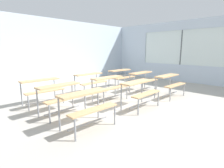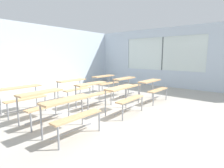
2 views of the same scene
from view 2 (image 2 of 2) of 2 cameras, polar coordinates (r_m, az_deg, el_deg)
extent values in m
cube|color=#ADA89E|center=(5.29, -1.62, -8.65)|extent=(10.00, 9.00, 0.05)
cube|color=silver|center=(8.68, -24.98, 7.73)|extent=(10.00, 0.12, 3.00)
cube|color=silver|center=(9.47, 18.59, 1.64)|extent=(0.12, 9.00, 0.85)
cube|color=silver|center=(9.47, 19.34, 15.87)|extent=(0.12, 9.00, 0.45)
cube|color=silver|center=(11.15, 1.41, 9.76)|extent=(0.12, 1.90, 1.70)
cube|color=silver|center=(9.59, 16.15, 9.49)|extent=(0.02, 4.20, 1.70)
cube|color=#4C5156|center=(9.59, 16.15, 9.49)|extent=(0.06, 0.05, 1.70)
cube|color=tan|center=(3.65, -14.44, -5.00)|extent=(1.10, 0.33, 0.04)
cube|color=tan|center=(3.49, -11.12, -10.37)|extent=(1.10, 0.23, 0.03)
cylinder|color=gray|center=(3.62, -22.09, -11.48)|extent=(0.04, 0.04, 0.72)
cylinder|color=gray|center=(4.15, -9.74, -8.28)|extent=(0.04, 0.04, 0.72)
cylinder|color=gray|center=(3.23, -17.11, -16.45)|extent=(0.04, 0.04, 0.44)
cylinder|color=gray|center=(3.81, -4.18, -11.99)|extent=(0.04, 0.04, 0.44)
cube|color=gray|center=(3.74, -12.75, -14.62)|extent=(1.00, 0.04, 0.03)
cube|color=tan|center=(4.87, 2.86, -1.17)|extent=(1.11, 0.35, 0.04)
cube|color=tan|center=(4.76, 6.01, -4.91)|extent=(1.11, 0.25, 0.03)
cylinder|color=gray|center=(4.65, -2.15, -6.23)|extent=(0.04, 0.04, 0.72)
cylinder|color=gray|center=(5.43, 4.64, -3.99)|extent=(0.04, 0.04, 0.72)
cylinder|color=gray|center=(4.37, 3.49, -9.17)|extent=(0.04, 0.04, 0.44)
cylinder|color=gray|center=(5.19, 9.74, -6.30)|extent=(0.04, 0.04, 0.44)
cube|color=gray|center=(4.95, 4.15, -8.43)|extent=(1.00, 0.06, 0.03)
cube|color=tan|center=(6.28, 12.26, 0.98)|extent=(1.11, 0.34, 0.04)
cube|color=tan|center=(6.18, 14.78, -1.88)|extent=(1.10, 0.24, 0.03)
cylinder|color=gray|center=(5.98, 8.69, -2.82)|extent=(0.04, 0.04, 0.72)
cylinder|color=gray|center=(6.84, 13.11, -1.44)|extent=(0.04, 0.04, 0.72)
cylinder|color=gray|center=(5.75, 13.33, -4.89)|extent=(0.04, 0.04, 0.44)
cylinder|color=gray|center=(6.64, 17.29, -3.18)|extent=(0.04, 0.04, 0.44)
cube|color=gray|center=(6.33, 13.19, -4.70)|extent=(1.00, 0.05, 0.03)
cube|color=tan|center=(4.57, -22.34, -2.56)|extent=(1.11, 0.37, 0.04)
cube|color=tan|center=(4.37, -19.92, -6.73)|extent=(1.11, 0.27, 0.03)
cylinder|color=gray|center=(4.55, -28.41, -7.71)|extent=(0.04, 0.04, 0.72)
cylinder|color=gray|center=(5.03, -18.03, -5.50)|extent=(0.04, 0.04, 0.72)
cylinder|color=gray|center=(4.12, -24.95, -11.22)|extent=(0.04, 0.04, 0.44)
cylinder|color=gray|center=(4.64, -13.95, -8.34)|extent=(0.04, 0.04, 0.44)
cube|color=gray|center=(4.61, -20.95, -10.36)|extent=(1.00, 0.08, 0.03)
cube|color=tan|center=(5.57, -6.88, 0.09)|extent=(1.11, 0.36, 0.04)
cube|color=tan|center=(5.39, -4.54, -3.20)|extent=(1.11, 0.26, 0.03)
cylinder|color=gray|center=(5.44, -11.73, -4.13)|extent=(0.04, 0.04, 0.72)
cylinder|color=gray|center=(6.07, -4.18, -2.56)|extent=(0.04, 0.04, 0.72)
cylinder|color=gray|center=(5.06, -7.88, -6.68)|extent=(0.04, 0.04, 0.44)
cylinder|color=gray|center=(5.73, -0.29, -4.68)|extent=(0.04, 0.04, 0.44)
cube|color=gray|center=(5.60, -5.79, -6.33)|extent=(1.00, 0.07, 0.03)
cube|color=tan|center=(6.84, 4.08, 1.84)|extent=(1.10, 0.33, 0.04)
cube|color=tan|center=(6.71, 6.28, -0.77)|extent=(1.10, 0.23, 0.03)
cylinder|color=gray|center=(6.59, 0.52, -1.59)|extent=(0.04, 0.04, 0.72)
cylinder|color=gray|center=(7.38, 5.42, -0.46)|extent=(0.04, 0.04, 0.72)
cylinder|color=gray|center=(6.30, 4.42, -3.44)|extent=(0.04, 0.04, 0.44)
cylinder|color=gray|center=(7.12, 9.07, -2.05)|extent=(0.04, 0.04, 0.44)
cube|color=gray|center=(6.87, 4.97, -3.39)|extent=(1.00, 0.04, 0.03)
cube|color=tan|center=(5.54, -27.74, -0.96)|extent=(1.11, 0.36, 0.04)
cube|color=tan|center=(5.30, -26.25, -4.36)|extent=(1.11, 0.26, 0.03)
cylinder|color=gray|center=(5.59, -32.77, -5.07)|extent=(0.04, 0.04, 0.72)
cylinder|color=gray|center=(5.93, -23.48, -3.60)|extent=(0.04, 0.04, 0.72)
cylinder|color=gray|center=(5.11, -30.88, -7.76)|extent=(0.04, 0.04, 0.44)
cylinder|color=gray|center=(5.48, -20.88, -5.96)|extent=(0.04, 0.04, 0.44)
cube|color=gray|center=(5.55, -26.73, -7.45)|extent=(1.00, 0.06, 0.03)
cube|color=tan|center=(6.44, -13.03, 1.16)|extent=(1.10, 0.32, 0.04)
cube|color=tan|center=(6.24, -11.13, -1.63)|extent=(1.10, 0.22, 0.03)
cylinder|color=gray|center=(6.33, -17.27, -2.47)|extent=(0.04, 0.04, 0.72)
cylinder|color=gray|center=(6.92, -10.38, -1.23)|extent=(0.04, 0.04, 0.72)
cylinder|color=gray|center=(5.92, -14.23, -4.52)|extent=(0.04, 0.04, 0.44)
cylinder|color=gray|center=(6.55, -7.20, -2.99)|extent=(0.04, 0.04, 0.44)
cube|color=gray|center=(6.45, -12.07, -4.40)|extent=(1.00, 0.04, 0.03)
cube|color=tan|center=(7.59, -2.81, 2.58)|extent=(1.11, 0.36, 0.04)
cube|color=tan|center=(7.41, -1.02, 0.25)|extent=(1.11, 0.26, 0.03)
cylinder|color=gray|center=(7.40, -6.26, -0.46)|extent=(0.04, 0.04, 0.72)
cylinder|color=gray|center=(8.10, -1.05, 0.44)|extent=(0.04, 0.04, 0.72)
cylinder|color=gray|center=(7.03, -3.20, -2.08)|extent=(0.04, 0.04, 0.44)
cylinder|color=gray|center=(7.77, 1.96, -0.99)|extent=(0.04, 0.04, 0.44)
cube|color=gray|center=(7.59, -2.02, -2.15)|extent=(1.00, 0.06, 0.03)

